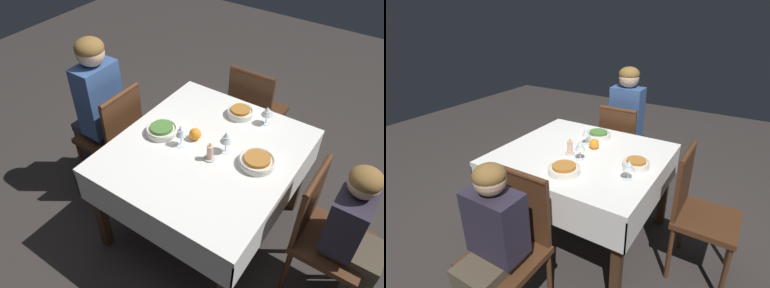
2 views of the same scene
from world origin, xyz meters
TOP-DOWN VIEW (x-y plane):
  - ground_plane at (0.00, 0.00)m, footprint 8.00×8.00m
  - dining_table at (0.00, 0.00)m, footprint 1.18×1.08m
  - chair_south at (0.03, -0.79)m, footprint 0.39×0.40m
  - chair_north at (-0.01, 0.79)m, footprint 0.39×0.40m
  - chair_west at (-0.84, -0.08)m, footprint 0.40×0.39m
  - person_adult_denim at (0.03, -0.94)m, footprint 0.30×0.34m
  - person_child_dark at (-0.01, 0.95)m, footprint 0.30×0.33m
  - bowl_south at (0.03, -0.32)m, footprint 0.20×0.20m
  - wine_glass_south at (0.05, -0.15)m, footprint 0.07×0.07m
  - bowl_north at (-0.05, 0.32)m, footprint 0.22×0.22m
  - wine_glass_north at (-0.05, 0.11)m, footprint 0.07×0.07m
  - bowl_west at (-0.42, 0.00)m, footprint 0.18×0.18m
  - wine_glass_west at (-0.44, 0.18)m, footprint 0.08×0.08m
  - candle_centerpiece at (0.06, 0.07)m, footprint 0.07×0.07m
  - orange_fruit at (-0.04, -0.11)m, footprint 0.08×0.08m

SIDE VIEW (x-z plane):
  - ground_plane at x=0.00m, z-range 0.00..0.00m
  - chair_south at x=0.03m, z-range 0.06..0.97m
  - chair_north at x=-0.01m, z-range 0.06..0.97m
  - chair_west at x=-0.84m, z-range 0.06..0.97m
  - person_child_dark at x=-0.01m, z-range 0.05..1.10m
  - dining_table at x=0.00m, z-range 0.28..1.02m
  - person_adult_denim at x=0.03m, z-range 0.08..1.33m
  - bowl_north at x=-0.05m, z-range 0.74..0.80m
  - bowl_south at x=0.03m, z-range 0.74..0.80m
  - bowl_west at x=-0.42m, z-range 0.74..0.80m
  - orange_fruit at x=-0.04m, z-range 0.74..0.82m
  - candle_centerpiece at x=0.06m, z-range 0.72..0.85m
  - wine_glass_west at x=-0.44m, z-range 0.77..0.91m
  - wine_glass_south at x=0.05m, z-range 0.77..0.92m
  - wine_glass_north at x=-0.05m, z-range 0.78..0.93m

